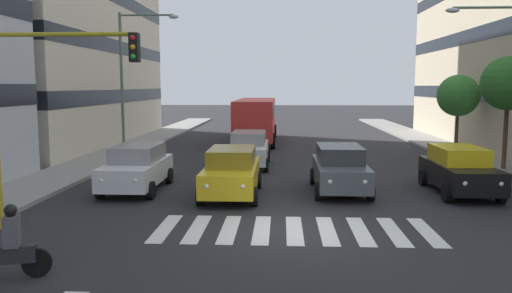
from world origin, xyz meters
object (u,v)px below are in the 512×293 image
at_px(car_2, 232,172).
at_px(street_tree_1, 508,84).
at_px(car_1, 340,168).
at_px(traffic_light_gantry, 35,96).
at_px(street_lamp_left, 508,72).
at_px(car_3, 137,167).
at_px(car_row2_0, 249,149).
at_px(motorcycle_with_rider, 9,248).
at_px(bus_behind_traffic, 256,116).
at_px(street_tree_2, 458,96).
at_px(car_0, 459,170).
at_px(street_lamp_right, 131,69).

relative_size(car_2, street_tree_1, 0.86).
relative_size(car_1, traffic_light_gantry, 0.81).
height_order(street_lamp_left, street_tree_1, street_lamp_left).
distance_m(car_3, traffic_light_gantry, 6.10).
xyz_separation_m(car_row2_0, motorcycle_with_rider, (3.96, 14.66, -0.24)).
bearing_deg(traffic_light_gantry, car_1, -148.32).
xyz_separation_m(car_3, motorcycle_with_rider, (0.10, 8.84, -0.24)).
relative_size(bus_behind_traffic, street_tree_2, 2.36).
bearing_deg(car_3, car_1, -178.88).
relative_size(car_2, street_lamp_left, 0.63).
bearing_deg(street_tree_1, car_1, 30.69).
height_order(car_2, car_3, same).
bearing_deg(street_tree_1, car_0, 52.67).
bearing_deg(car_0, car_3, 0.28).
bearing_deg(car_3, street_tree_2, -144.72).
xyz_separation_m(traffic_light_gantry, street_tree_1, (-16.89, -10.23, 0.36)).
xyz_separation_m(street_lamp_right, street_tree_2, (-18.43, -2.19, -1.50)).
bearing_deg(car_2, street_lamp_right, -56.17).
bearing_deg(car_row2_0, bus_behind_traffic, -89.02).
relative_size(car_1, street_tree_1, 0.86).
xyz_separation_m(traffic_light_gantry, street_lamp_left, (-15.64, -7.49, 0.80)).
bearing_deg(motorcycle_with_rider, car_3, -90.64).
xyz_separation_m(car_2, motorcycle_with_rider, (3.77, 8.03, -0.24)).
xyz_separation_m(car_2, street_lamp_left, (-10.79, -3.01, 3.60)).
height_order(motorcycle_with_rider, street_lamp_left, street_lamp_left).
bearing_deg(motorcycle_with_rider, street_tree_2, -128.32).
xyz_separation_m(car_3, street_tree_1, (-15.72, -4.94, 3.16)).
height_order(bus_behind_traffic, street_tree_1, street_tree_1).
relative_size(car_2, street_tree_2, 1.00).
height_order(street_tree_1, street_tree_2, street_tree_1).
relative_size(car_0, street_lamp_left, 0.63).
height_order(car_1, car_3, same).
relative_size(car_3, motorcycle_with_rider, 2.66).
height_order(car_row2_0, street_tree_2, street_tree_2).
relative_size(car_0, car_row2_0, 1.00).
xyz_separation_m(car_1, traffic_light_gantry, (8.82, 5.44, 2.80)).
bearing_deg(car_2, motorcycle_with_rider, 64.82).
relative_size(street_lamp_right, street_tree_2, 1.74).
bearing_deg(car_row2_0, street_lamp_left, 161.15).
relative_size(car_2, bus_behind_traffic, 0.42).
bearing_deg(car_1, street_lamp_left, -163.27).
bearing_deg(street_lamp_right, traffic_light_gantry, 96.61).
distance_m(motorcycle_with_rider, traffic_light_gantry, 4.79).
bearing_deg(street_tree_1, street_lamp_right, -11.96).
bearing_deg(car_row2_0, traffic_light_gantry, 65.65).
xyz_separation_m(car_row2_0, street_lamp_right, (6.67, -3.04, 4.00)).
height_order(car_3, bus_behind_traffic, bus_behind_traffic).
xyz_separation_m(car_2, car_3, (3.67, -0.81, 0.00)).
bearing_deg(street_lamp_left, car_0, 40.93).
distance_m(traffic_light_gantry, street_tree_1, 19.75).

